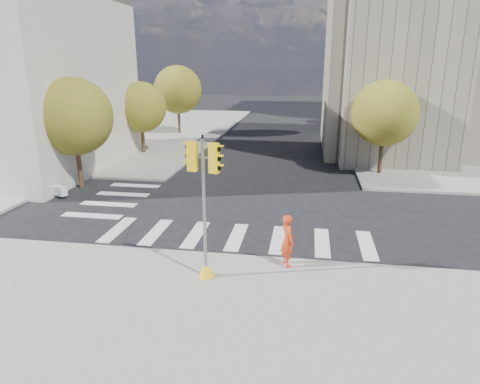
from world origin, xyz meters
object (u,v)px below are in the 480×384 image
(lamp_near, at_px, (384,100))
(traffic_signal, at_px, (205,219))
(lamp_far, at_px, (362,89))
(planter_wall, at_px, (33,184))
(photographer, at_px, (288,240))

(lamp_near, distance_m, traffic_signal, 21.77)
(lamp_far, distance_m, traffic_signal, 35.03)
(lamp_far, xyz_separation_m, planter_wall, (-21.00, -24.96, -4.18))
(photographer, height_order, planter_wall, photographer)
(planter_wall, bearing_deg, lamp_near, 52.15)
(photographer, bearing_deg, lamp_near, -43.55)
(lamp_far, distance_m, planter_wall, 32.89)
(photographer, bearing_deg, planter_wall, 37.13)
(traffic_signal, bearing_deg, photographer, 38.51)
(traffic_signal, relative_size, photographer, 2.54)
(lamp_near, distance_m, planter_wall, 24.06)
(lamp_far, height_order, traffic_signal, lamp_far)
(lamp_near, relative_size, traffic_signal, 1.67)
(lamp_near, bearing_deg, lamp_far, 90.00)
(lamp_near, relative_size, planter_wall, 1.35)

